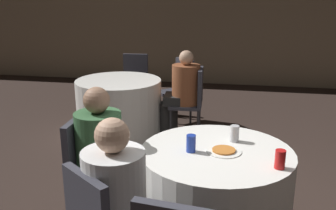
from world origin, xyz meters
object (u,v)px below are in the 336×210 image
Objects in this scene: chair_far_north at (135,78)px; person_green_jacket at (109,162)px; table_near at (215,198)px; chair_far_northeast at (180,85)px; soda_can_blue at (191,143)px; pizza_plate_near at (224,151)px; table_far at (119,108)px; soda_can_red at (280,159)px; person_white_shirt at (125,210)px; person_floral_shirt at (180,94)px; chair_far_east at (193,97)px; chair_near_west at (88,166)px; soda_can_silver at (235,134)px.

person_green_jacket reaches higher than chair_far_north.
chair_far_northeast is at bearing 104.10° from table_near.
pizza_plate_near is at bearing 10.37° from soda_can_blue.
soda_can_red reaches higher than table_far.
person_white_shirt is 1.01× the size of person_green_jacket.
chair_far_northeast is 0.64m from person_floral_shirt.
chair_far_east reaches higher than table_far.
chair_near_west and chair_far_north have the same top height.
chair_far_northeast is at bearing 20.54° from chair_far_east.
chair_near_west is 1.12m from soda_can_silver.
chair_near_west is 0.17m from person_green_jacket.
chair_far_east is at bearing 96.21° from soda_can_blue.
soda_can_blue is at bearing 164.89° from soda_can_red.
soda_can_silver is (0.60, 0.83, 0.20)m from person_white_shirt.
chair_far_northeast reaches higher than table_far.
chair_far_east is (0.55, 2.10, 0.00)m from chair_near_west.
soda_can_blue is (1.24, -3.03, 0.25)m from chair_far_north.
table_near is at bearing -120.73° from soda_can_silver.
table_near is 2.78m from chair_far_northeast.
soda_can_silver is (0.69, -1.87, 0.22)m from person_floral_shirt.
pizza_plate_near is 0.41m from soda_can_red.
person_floral_shirt is (0.11, -0.63, 0.03)m from chair_far_northeast.
soda_can_blue is at bearing -164.28° from table_near.
soda_can_blue is (1.19, -2.07, 0.43)m from table_far.
soda_can_red is at bearing -54.67° from soda_can_silver.
chair_near_west is 1.39m from soda_can_red.
person_green_jacket is 9.56× the size of soda_can_blue.
soda_can_silver is 1.00× the size of soda_can_blue.
chair_far_north is 0.78× the size of person_white_shirt.
chair_near_west is 1.00× the size of chair_far_north.
table_near is 0.97m from chair_near_west.
chair_far_northeast is at bearing 100.33° from soda_can_blue.
chair_far_northeast reaches higher than soda_can_blue.
person_green_jacket reaches higher than chair_near_west.
chair_far_north reaches higher than table_far.
person_green_jacket reaches higher than soda_can_blue.
table_near is 0.99× the size of table_far.
chair_near_west is 3.73× the size of pizza_plate_near.
soda_can_blue is at bearing -169.63° from pizza_plate_near.
chair_near_west reaches higher than soda_can_blue.
person_white_shirt reaches higher than soda_can_red.
chair_far_east is 2.14m from pizza_plate_near.
soda_can_red is (1.19, -0.19, 0.21)m from person_green_jacket.
table_near is 0.49m from soda_can_silver.
person_white_shirt is 0.83m from pizza_plate_near.
person_white_shirt is at bearing -125.75° from soda_can_silver.
soda_can_silver is at bearing -162.79° from person_floral_shirt.
soda_can_silver is at bearing 125.33° from soda_can_red.
chair_far_east is at bearing 2.97° from table_far.
chair_far_northeast is 3.33m from person_white_shirt.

